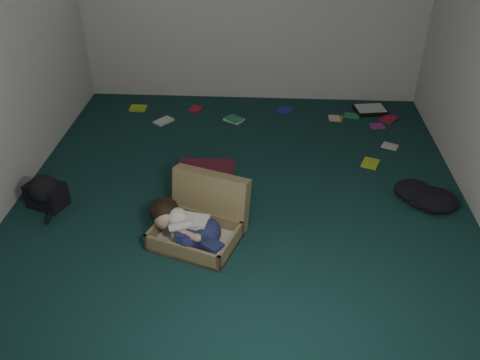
# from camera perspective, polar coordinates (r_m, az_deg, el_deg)

# --- Properties ---
(floor) EXTENTS (4.50, 4.50, 0.00)m
(floor) POSITION_cam_1_polar(r_m,az_deg,el_deg) (4.49, 0.11, -2.66)
(floor) COLOR #113331
(floor) RESTS_ON ground
(wall_front) EXTENTS (4.50, 0.00, 4.50)m
(wall_front) POSITION_cam_1_polar(r_m,az_deg,el_deg) (1.93, -3.75, -11.04)
(wall_front) COLOR silver
(wall_front) RESTS_ON ground
(suitcase) EXTENTS (0.82, 0.81, 0.48)m
(suitcase) POSITION_cam_1_polar(r_m,az_deg,el_deg) (4.09, -4.33, -4.47)
(suitcase) COLOR olive
(suitcase) RESTS_ON floor
(person) EXTENTS (0.64, 0.50, 0.29)m
(person) POSITION_cam_1_polar(r_m,az_deg,el_deg) (3.97, -5.98, -5.18)
(person) COLOR white
(person) RESTS_ON suitcase
(maroon_bin) EXTENTS (0.49, 0.39, 0.33)m
(maroon_bin) POSITION_cam_1_polar(r_m,az_deg,el_deg) (4.44, -3.77, -0.60)
(maroon_bin) COLOR #430D18
(maroon_bin) RESTS_ON floor
(backpack) EXTENTS (0.48, 0.43, 0.24)m
(backpack) POSITION_cam_1_polar(r_m,az_deg,el_deg) (4.71, -20.92, -1.49)
(backpack) COLOR black
(backpack) RESTS_ON floor
(clothing_pile) EXTENTS (0.48, 0.41, 0.14)m
(clothing_pile) POSITION_cam_1_polar(r_m,az_deg,el_deg) (4.72, 19.93, -1.93)
(clothing_pile) COLOR black
(clothing_pile) RESTS_ON floor
(paper_tray) EXTENTS (0.40, 0.32, 0.05)m
(paper_tray) POSITION_cam_1_polar(r_m,az_deg,el_deg) (6.25, 14.42, 7.65)
(paper_tray) COLOR black
(paper_tray) RESTS_ON floor
(book_scatter) EXTENTS (3.14, 1.38, 0.02)m
(book_scatter) POSITION_cam_1_polar(r_m,az_deg,el_deg) (5.83, 5.75, 6.43)
(book_scatter) COLOR #B5CB23
(book_scatter) RESTS_ON floor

